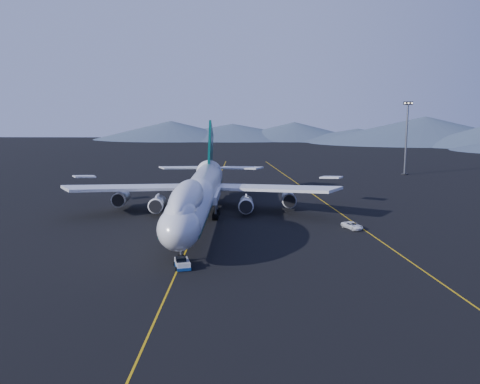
{
  "coord_description": "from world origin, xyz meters",
  "views": [
    {
      "loc": [
        10.89,
        -104.83,
        24.3
      ],
      "look_at": [
        8.32,
        1.65,
        6.0
      ],
      "focal_mm": 40.0,
      "sensor_mm": 36.0,
      "label": 1
    }
  ],
  "objects_px": {
    "boeing_747": "(198,194)",
    "pushback_tug": "(182,264)",
    "floodlight_mast": "(406,138)",
    "service_van": "(352,226)"
  },
  "relations": [
    {
      "from": "service_van",
      "to": "floodlight_mast",
      "type": "xyz_separation_m",
      "value": [
        31.27,
        76.84,
        11.48
      ]
    },
    {
      "from": "pushback_tug",
      "to": "service_van",
      "type": "bearing_deg",
      "value": 25.4
    },
    {
      "from": "pushback_tug",
      "to": "floodlight_mast",
      "type": "height_order",
      "value": "floodlight_mast"
    },
    {
      "from": "boeing_747",
      "to": "pushback_tug",
      "type": "relative_size",
      "value": 16.28
    },
    {
      "from": "boeing_747",
      "to": "floodlight_mast",
      "type": "distance_m",
      "value": 94.82
    },
    {
      "from": "service_van",
      "to": "floodlight_mast",
      "type": "relative_size",
      "value": 0.2
    },
    {
      "from": "pushback_tug",
      "to": "service_van",
      "type": "distance_m",
      "value": 38.46
    },
    {
      "from": "boeing_747",
      "to": "pushback_tug",
      "type": "bearing_deg",
      "value": -88.85
    },
    {
      "from": "boeing_747",
      "to": "service_van",
      "type": "bearing_deg",
      "value": -9.01
    },
    {
      "from": "service_van",
      "to": "pushback_tug",
      "type": "bearing_deg",
      "value": -168.42
    }
  ]
}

